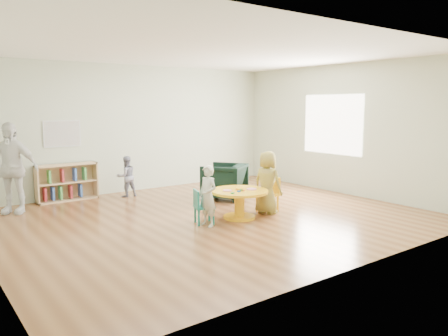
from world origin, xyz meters
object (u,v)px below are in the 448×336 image
object	(u,v)px
activity_table	(239,199)
child_right	(267,183)
kid_chair_right	(269,193)
bookshelf	(66,182)
toddler	(126,176)
child_left	(208,196)
kid_chair_left	(202,206)
adult_caretaker	(11,168)
armchair	(224,181)

from	to	relation	value
activity_table	child_right	distance (m)	0.64
kid_chair_right	child_right	xyz separation A→B (m)	(-0.14, -0.11, 0.23)
bookshelf	toddler	distance (m)	1.21
child_left	kid_chair_right	bearing A→B (deg)	86.96
activity_table	bookshelf	world-z (taller)	bookshelf
kid_chair_left	bookshelf	size ratio (longest dim) A/B	0.47
activity_table	toddler	size ratio (longest dim) A/B	1.14
activity_table	kid_chair_left	bearing A→B (deg)	173.80
adult_caretaker	kid_chair_right	bearing A→B (deg)	1.35
armchair	toddler	distance (m)	2.08
child_right	toddler	size ratio (longest dim) A/B	1.30
toddler	kid_chair_left	bearing A→B (deg)	92.18
armchair	toddler	world-z (taller)	toddler
armchair	adult_caretaker	bearing A→B (deg)	-53.13
toddler	child_left	bearing A→B (deg)	92.34
activity_table	kid_chair_right	distance (m)	0.75
child_right	adult_caretaker	distance (m)	4.57
bookshelf	toddler	size ratio (longest dim) A/B	1.39
kid_chair_right	armchair	size ratio (longest dim) A/B	0.77
bookshelf	toddler	bearing A→B (deg)	-19.73
kid_chair_left	bookshelf	xyz separation A→B (m)	(-1.22, 3.14, 0.06)
kid_chair_left	adult_caretaker	bearing A→B (deg)	-119.89
activity_table	kid_chair_left	distance (m)	0.73
activity_table	armchair	distance (m)	1.56
activity_table	child_right	xyz separation A→B (m)	(0.60, -0.04, 0.22)
bookshelf	child_left	world-z (taller)	child_left
kid_chair_left	armchair	xyz separation A→B (m)	(1.44, 1.31, 0.07)
kid_chair_right	bookshelf	world-z (taller)	bookshelf
kid_chair_right	toddler	size ratio (longest dim) A/B	0.72
kid_chair_left	toddler	bearing A→B (deg)	-159.40
armchair	child_left	size ratio (longest dim) A/B	0.83
activity_table	kid_chair_left	size ratio (longest dim) A/B	1.73
activity_table	child_left	xyz separation A→B (m)	(-0.71, -0.08, 0.15)
toddler	activity_table	bearing A→B (deg)	106.45
adult_caretaker	child_right	bearing A→B (deg)	-0.80
child_left	adult_caretaker	xyz separation A→B (m)	(-2.33, 2.79, 0.32)
kid_chair_left	bookshelf	world-z (taller)	bookshelf
kid_chair_left	child_right	size ratio (longest dim) A/B	0.50
bookshelf	toddler	xyz separation A→B (m)	(1.13, -0.41, 0.07)
child_right	bookshelf	bearing A→B (deg)	23.21
armchair	child_right	size ratio (longest dim) A/B	0.72
kid_chair_left	kid_chair_right	world-z (taller)	kid_chair_right
kid_chair_left	adult_caretaker	size ratio (longest dim) A/B	0.35
kid_chair_right	child_right	distance (m)	0.29
child_right	adult_caretaker	world-z (taller)	adult_caretaker
kid_chair_left	child_right	distance (m)	1.36
armchair	child_left	xyz separation A→B (m)	(-1.42, -1.47, 0.12)
bookshelf	child_right	xyz separation A→B (m)	(2.55, -3.25, 0.20)
kid_chair_left	child_left	world-z (taller)	child_left
activity_table	armchair	bearing A→B (deg)	62.87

